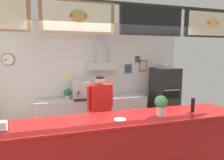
% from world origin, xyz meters
% --- Properties ---
extents(back_wall_assembly, '(5.20, 2.59, 2.91)m').
position_xyz_m(back_wall_assembly, '(0.01, 2.27, 1.55)').
color(back_wall_assembly, gray).
rests_on(back_wall_assembly, ground_plane).
extents(service_counter, '(3.95, 0.71, 1.10)m').
position_xyz_m(service_counter, '(0.00, -0.23, 0.55)').
color(service_counter, maroon).
rests_on(service_counter, ground_plane).
extents(back_prep_counter, '(2.88, 0.62, 0.91)m').
position_xyz_m(back_prep_counter, '(-0.02, 2.02, 0.45)').
color(back_prep_counter, '#B7BABF').
rests_on(back_prep_counter, ground_plane).
extents(pizza_oven, '(0.65, 0.72, 1.76)m').
position_xyz_m(pizza_oven, '(2.03, 1.86, 0.83)').
color(pizza_oven, '#232326').
rests_on(pizza_oven, ground_plane).
extents(shop_worker, '(0.57, 0.29, 1.62)m').
position_xyz_m(shop_worker, '(-0.07, 0.87, 0.87)').
color(shop_worker, '#232328').
rests_on(shop_worker, ground_plane).
extents(espresso_machine, '(0.44, 0.53, 0.45)m').
position_xyz_m(espresso_machine, '(-0.33, 2.00, 1.13)').
color(espresso_machine, '#B7BABF').
rests_on(espresso_machine, back_prep_counter).
extents(potted_basil, '(0.21, 0.21, 0.23)m').
position_xyz_m(potted_basil, '(0.42, 1.99, 1.03)').
color(potted_basil, '#9E563D').
rests_on(potted_basil, back_prep_counter).
extents(potted_rosemary, '(0.21, 0.21, 0.26)m').
position_xyz_m(potted_rosemary, '(-0.67, 2.06, 1.05)').
color(potted_rosemary, beige).
rests_on(potted_rosemary, back_prep_counter).
extents(napkin_holder, '(0.13, 0.12, 0.14)m').
position_xyz_m(napkin_holder, '(-1.57, -0.28, 1.15)').
color(napkin_holder, '#262628').
rests_on(napkin_holder, service_counter).
extents(condiment_plate, '(0.18, 0.18, 0.01)m').
position_xyz_m(condiment_plate, '(-0.03, -0.32, 1.10)').
color(condiment_plate, white).
rests_on(condiment_plate, service_counter).
extents(pepper_grinder, '(0.06, 0.06, 0.28)m').
position_xyz_m(pepper_grinder, '(1.25, -0.28, 1.23)').
color(pepper_grinder, black).
rests_on(pepper_grinder, service_counter).
extents(basil_vase, '(0.20, 0.20, 0.32)m').
position_xyz_m(basil_vase, '(0.64, -0.32, 1.28)').
color(basil_vase, silver).
rests_on(basil_vase, service_counter).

